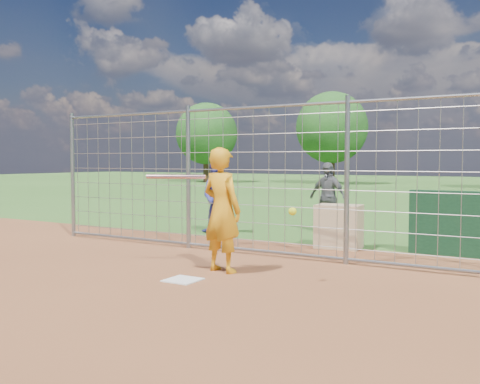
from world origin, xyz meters
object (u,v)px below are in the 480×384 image
Objects in this scene: batter at (222,210)px; bystander_a at (218,197)px; equipment_bin at (339,226)px; bystander_b at (327,198)px.

batter is 4.10m from bystander_a.
bystander_a is at bearing 164.74° from equipment_bin.
bystander_a reaches higher than bystander_b.
bystander_b is at bearing -76.99° from batter.
bystander_a is 3.06m from equipment_bin.
bystander_a is at bearing -134.24° from bystander_b.
bystander_a is at bearing -46.16° from batter.
bystander_a is 1.99× the size of equipment_bin.
bystander_a is 2.42m from bystander_b.
bystander_a reaches higher than equipment_bin.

